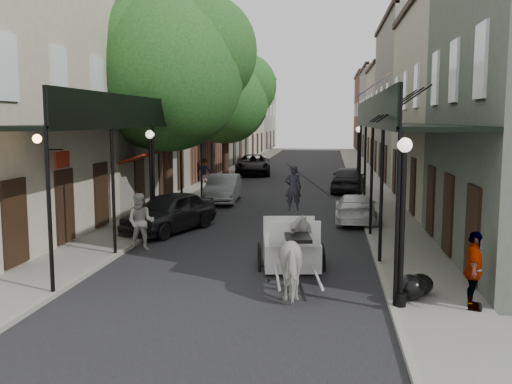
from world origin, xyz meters
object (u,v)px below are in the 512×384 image
(lamppost_right_near, at_px, (402,220))
(lamppost_right_far, at_px, (358,158))
(carriage, at_px, (290,225))
(pedestrian_walking, at_px, (141,222))
(lamppost_left, at_px, (151,178))
(pedestrian_sidewalk_right, at_px, (474,270))
(car_left_mid, at_px, (223,189))
(pedestrian_sidewalk_left, at_px, (204,170))
(car_left_near, at_px, (170,212))
(car_right_near, at_px, (356,208))
(car_left_far, at_px, (253,165))
(car_right_far, at_px, (348,179))
(tree_near, at_px, (176,67))
(horse, at_px, (298,257))
(tree_far, at_px, (231,96))

(lamppost_right_near, bearing_deg, lamppost_right_far, 90.00)
(carriage, relative_size, pedestrian_walking, 1.62)
(lamppost_left, bearing_deg, pedestrian_sidewalk_right, -39.39)
(car_left_mid, bearing_deg, pedestrian_sidewalk_left, 106.04)
(pedestrian_sidewalk_left, bearing_deg, car_left_mid, 108.02)
(pedestrian_sidewalk_left, distance_m, car_left_near, 15.98)
(pedestrian_sidewalk_left, height_order, car_right_near, pedestrian_sidewalk_left)
(lamppost_right_far, xyz_separation_m, pedestrian_walking, (-7.60, -15.00, -1.12))
(car_right_near, bearing_deg, car_left_near, 23.14)
(pedestrian_sidewalk_right, bearing_deg, pedestrian_walking, 73.38)
(lamppost_right_near, height_order, car_left_far, lamppost_right_near)
(carriage, relative_size, car_left_near, 0.68)
(pedestrian_sidewalk_left, xyz_separation_m, car_right_far, (9.26, -2.96, -0.15))
(tree_near, height_order, horse, tree_near)
(carriage, bearing_deg, lamppost_right_near, -62.57)
(car_left_far, xyz_separation_m, car_right_near, (6.94, -19.85, -0.19))
(lamppost_right_far, distance_m, pedestrian_walking, 16.85)
(car_left_mid, height_order, car_right_far, car_right_far)
(lamppost_left, distance_m, pedestrian_walking, 3.26)
(lamppost_right_near, bearing_deg, tree_near, 124.27)
(horse, bearing_deg, car_right_near, -108.22)
(tree_far, distance_m, car_right_near, 17.87)
(lamppost_right_far, relative_size, carriage, 1.23)
(lamppost_right_far, height_order, car_left_mid, lamppost_right_far)
(tree_far, bearing_deg, tree_near, -89.81)
(lamppost_right_near, height_order, car_right_far, lamppost_right_near)
(carriage, relative_size, car_left_far, 0.54)
(car_left_near, bearing_deg, tree_near, 120.71)
(horse, height_order, pedestrian_sidewalk_left, horse)
(pedestrian_sidewalk_left, relative_size, car_right_far, 0.36)
(car_left_near, distance_m, car_left_mid, 7.89)
(lamppost_right_far, relative_size, car_right_far, 0.82)
(carriage, height_order, car_left_mid, carriage)
(lamppost_right_far, bearing_deg, tree_far, 143.49)
(pedestrian_sidewalk_left, xyz_separation_m, car_left_mid, (2.78, -7.96, -0.22))
(lamppost_left, bearing_deg, car_left_near, 11.58)
(lamppost_left, bearing_deg, tree_near, 91.34)
(tree_near, relative_size, car_left_mid, 2.24)
(horse, bearing_deg, car_right_far, -103.16)
(lamppost_right_near, relative_size, car_left_far, 0.66)
(tree_far, height_order, lamppost_left, tree_far)
(car_right_near, bearing_deg, lamppost_right_far, -92.18)
(lamppost_left, bearing_deg, carriage, -37.46)
(horse, xyz_separation_m, pedestrian_sidewalk_right, (3.84, -1.00, 0.08))
(lamppost_right_far, xyz_separation_m, carriage, (-2.69, -16.22, -0.88))
(lamppost_right_near, xyz_separation_m, pedestrian_walking, (-7.60, 5.00, -1.12))
(pedestrian_sidewalk_left, xyz_separation_m, pedestrian_sidewalk_right, (11.30, -23.96, 0.05))
(lamppost_right_far, distance_m, car_right_far, 1.70)
(lamppost_right_near, height_order, lamppost_right_far, same)
(tree_far, relative_size, pedestrian_sidewalk_right, 5.02)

